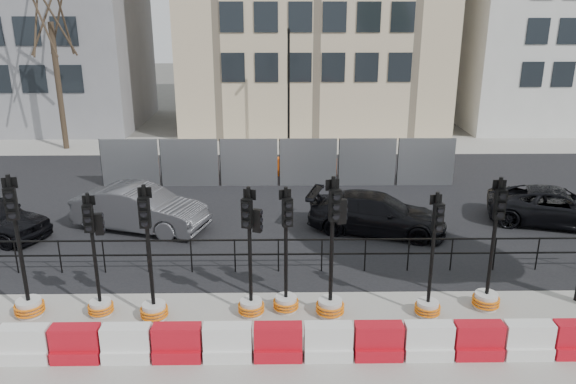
{
  "coord_description": "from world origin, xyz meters",
  "views": [
    {
      "loc": [
        0.06,
        -12.91,
        7.09
      ],
      "look_at": [
        0.29,
        3.0,
        1.76
      ],
      "focal_mm": 35.0,
      "sensor_mm": 36.0,
      "label": 1
    }
  ],
  "objects_px": {
    "traffic_signal_d": "(251,286)",
    "car_c": "(377,214)",
    "traffic_signal_a": "(26,289)",
    "traffic_signal_h": "(488,283)"
  },
  "relations": [
    {
      "from": "traffic_signal_a",
      "to": "traffic_signal_d",
      "type": "distance_m",
      "value": 5.3
    },
    {
      "from": "traffic_signal_a",
      "to": "traffic_signal_h",
      "type": "height_order",
      "value": "traffic_signal_a"
    },
    {
      "from": "traffic_signal_d",
      "to": "car_c",
      "type": "distance_m",
      "value": 6.41
    },
    {
      "from": "traffic_signal_h",
      "to": "car_c",
      "type": "relative_size",
      "value": 0.7
    },
    {
      "from": "traffic_signal_d",
      "to": "traffic_signal_h",
      "type": "xyz_separation_m",
      "value": [
        5.73,
        0.22,
        -0.08
      ]
    },
    {
      "from": "traffic_signal_a",
      "to": "traffic_signal_d",
      "type": "height_order",
      "value": "traffic_signal_a"
    },
    {
      "from": "car_c",
      "to": "traffic_signal_a",
      "type": "bearing_deg",
      "value": 135.74
    },
    {
      "from": "traffic_signal_h",
      "to": "car_c",
      "type": "distance_m",
      "value": 5.26
    },
    {
      "from": "traffic_signal_a",
      "to": "car_c",
      "type": "distance_m",
      "value": 10.46
    },
    {
      "from": "traffic_signal_d",
      "to": "car_c",
      "type": "xyz_separation_m",
      "value": [
        3.83,
        5.13,
        -0.13
      ]
    }
  ]
}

